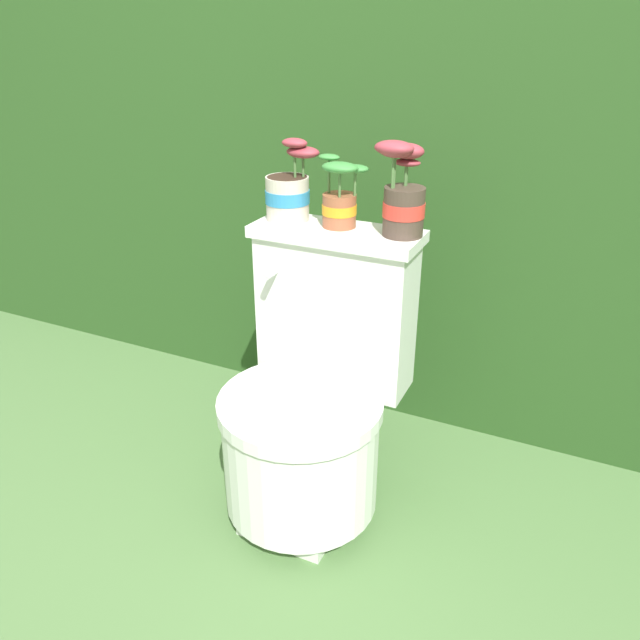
% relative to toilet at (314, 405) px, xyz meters
% --- Properties ---
extents(ground_plane, '(12.00, 12.00, 0.00)m').
position_rel_toilet_xyz_m(ground_plane, '(-0.00, -0.02, -0.32)').
color(ground_plane, '#4C703D').
extents(hedge_backdrop, '(4.11, 0.71, 1.51)m').
position_rel_toilet_xyz_m(hedge_backdrop, '(-0.00, 0.88, 0.44)').
color(hedge_backdrop, '#284C1E').
rests_on(hedge_backdrop, ground).
extents(toilet, '(0.45, 0.52, 0.77)m').
position_rel_toilet_xyz_m(toilet, '(0.00, 0.00, 0.00)').
color(toilet, white).
rests_on(toilet, ground).
extents(potted_plant_left, '(0.14, 0.12, 0.22)m').
position_rel_toilet_xyz_m(potted_plant_left, '(-0.15, 0.17, 0.53)').
color(potted_plant_left, beige).
rests_on(potted_plant_left, toilet).
extents(potted_plant_midleft, '(0.14, 0.11, 0.18)m').
position_rel_toilet_xyz_m(potted_plant_midleft, '(0.00, 0.16, 0.53)').
color(potted_plant_midleft, '#9E5638').
rests_on(potted_plant_midleft, toilet).
extents(potted_plant_middle, '(0.13, 0.11, 0.23)m').
position_rel_toilet_xyz_m(potted_plant_middle, '(0.16, 0.16, 0.55)').
color(potted_plant_middle, '#47382D').
rests_on(potted_plant_middle, toilet).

